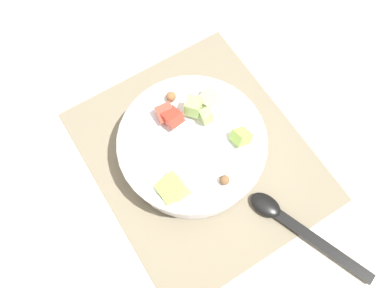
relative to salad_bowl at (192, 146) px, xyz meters
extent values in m
plane|color=silver|center=(-0.01, -0.01, -0.05)|extent=(2.40, 2.40, 0.00)
cube|color=#756B56|center=(-0.01, -0.01, -0.04)|extent=(0.42, 0.36, 0.01)
cylinder|color=white|center=(0.00, 0.00, -0.01)|extent=(0.23, 0.23, 0.06)
torus|color=white|center=(0.00, 0.00, 0.02)|extent=(0.25, 0.25, 0.02)
cube|color=#A3CC6B|center=(0.02, -0.04, 0.04)|extent=(0.02, 0.02, 0.03)
cube|color=#9EC656|center=(-0.06, 0.07, 0.03)|extent=(0.05, 0.05, 0.04)
cube|color=#93C160|center=(0.04, -0.03, 0.05)|extent=(0.04, 0.04, 0.03)
cube|color=#E5D684|center=(0.05, -0.06, 0.04)|extent=(0.04, 0.04, 0.04)
cube|color=#BC3828|center=(0.06, 0.01, 0.04)|extent=(0.04, 0.03, 0.03)
sphere|color=brown|center=(-0.09, -0.01, 0.03)|extent=(0.02, 0.02, 0.03)
cube|color=#8CB74C|center=(-0.04, -0.07, 0.04)|extent=(0.03, 0.04, 0.04)
cube|color=#BC3828|center=(0.04, 0.01, 0.04)|extent=(0.04, 0.03, 0.03)
sphere|color=brown|center=(0.09, -0.02, 0.03)|extent=(0.02, 0.02, 0.02)
ellipsoid|color=black|center=(-0.15, -0.06, -0.03)|extent=(0.07, 0.05, 0.01)
cube|color=black|center=(-0.25, -0.10, -0.04)|extent=(0.18, 0.08, 0.01)
camera|label=1|loc=(-0.25, 0.15, 0.69)|focal=40.97mm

